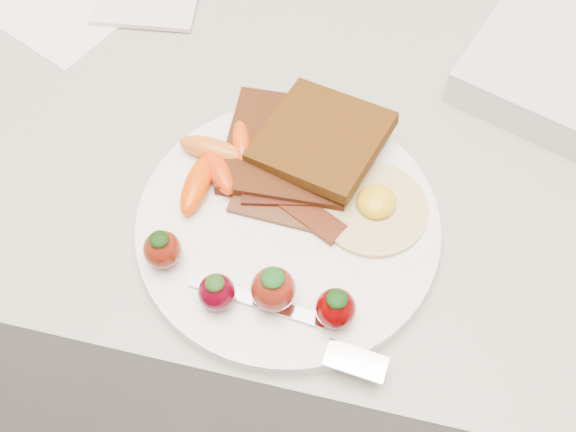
# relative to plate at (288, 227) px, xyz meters

# --- Properties ---
(counter) EXTENTS (2.00, 0.60, 0.90)m
(counter) POSITION_rel_plate_xyz_m (-0.02, 0.16, -0.46)
(counter) COLOR gray
(counter) RESTS_ON ground
(plate) EXTENTS (0.27, 0.27, 0.02)m
(plate) POSITION_rel_plate_xyz_m (0.00, 0.00, 0.00)
(plate) COLOR white
(plate) RESTS_ON counter
(toast_lower) EXTENTS (0.12, 0.12, 0.01)m
(toast_lower) POSITION_rel_plate_xyz_m (-0.02, 0.07, 0.02)
(toast_lower) COLOR #331309
(toast_lower) RESTS_ON plate
(toast_upper) EXTENTS (0.13, 0.13, 0.02)m
(toast_upper) POSITION_rel_plate_xyz_m (0.01, 0.08, 0.03)
(toast_upper) COLOR black
(toast_upper) RESTS_ON toast_lower
(fried_egg) EXTENTS (0.10, 0.10, 0.02)m
(fried_egg) POSITION_rel_plate_xyz_m (0.07, 0.03, 0.01)
(fried_egg) COLOR #F8EEB8
(fried_egg) RESTS_ON plate
(bacon_strips) EXTENTS (0.11, 0.06, 0.01)m
(bacon_strips) POSITION_rel_plate_xyz_m (-0.00, 0.02, 0.01)
(bacon_strips) COLOR black
(bacon_strips) RESTS_ON plate
(baby_carrots) EXTENTS (0.07, 0.11, 0.02)m
(baby_carrots) POSITION_rel_plate_xyz_m (-0.08, 0.04, 0.02)
(baby_carrots) COLOR orange
(baby_carrots) RESTS_ON plate
(strawberries) EXTENTS (0.18, 0.06, 0.05)m
(strawberries) POSITION_rel_plate_xyz_m (-0.01, -0.08, 0.03)
(strawberries) COLOR maroon
(strawberries) RESTS_ON plate
(fork) EXTENTS (0.18, 0.06, 0.00)m
(fork) POSITION_rel_plate_xyz_m (0.03, -0.10, 0.01)
(fork) COLOR silver
(fork) RESTS_ON plate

